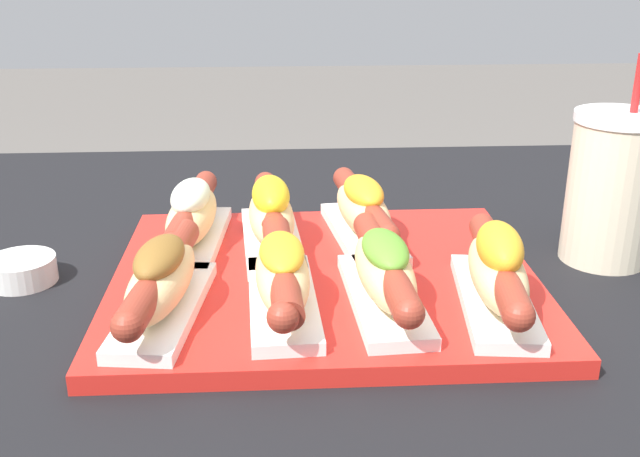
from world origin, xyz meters
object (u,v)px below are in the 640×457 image
Objects in this scene: serving_tray at (321,281)px; hot_dog_1 at (275,275)px; hot_dog_6 at (360,210)px; sauce_bowl at (18,269)px; hot_dog_2 at (381,271)px; hot_dog_0 at (158,281)px; hot_dog_4 at (189,215)px; hot_dog_3 at (494,271)px; hot_dog_5 at (268,216)px; drink_cup at (608,188)px.

serving_tray is 1.93× the size of hot_dog_1.
hot_dog_1 is at bearing -120.11° from hot_dog_6.
hot_dog_2 is at bearing -16.31° from sauce_bowl.
serving_tray is 0.10m from hot_dog_1.
hot_dog_4 is at bearing 86.50° from hot_dog_0.
hot_dog_4 is at bearing 120.88° from hot_dog_1.
hot_dog_6 is (-0.00, 0.16, 0.00)m from hot_dog_2.
hot_dog_1 is (-0.05, -0.07, 0.04)m from serving_tray.
hot_dog_3 is at bearing -5.44° from hot_dog_2.
hot_dog_5 is 0.97× the size of drink_cup.
hot_dog_5 reaches higher than hot_dog_2.
hot_dog_4 is 0.09m from hot_dog_5.
hot_dog_0 and hot_dog_6 have the same top height.
hot_dog_2 is 1.00× the size of hot_dog_4.
drink_cup is (0.26, -0.03, 0.03)m from hot_dog_6.
drink_cup is at bearing 16.86° from hot_dog_0.
drink_cup reaches higher than hot_dog_0.
hot_dog_1 is 0.20m from hot_dog_3.
hot_dog_3 is (0.20, -0.01, 0.00)m from hot_dog_1.
sauce_bowl is (-0.16, 0.12, -0.04)m from hot_dog_0.
hot_dog_3 is (0.10, -0.01, 0.00)m from hot_dog_2.
drink_cup is at bearing 2.26° from sauce_bowl.
hot_dog_6 is at bearing 40.86° from hot_dog_0.
hot_dog_2 is 1.01× the size of hot_dog_6.
hot_dog_2 is at bearing -89.39° from hot_dog_6.
hot_dog_6 is at bearing 59.89° from hot_dog_1.
serving_tray is at bearing -6.19° from sauce_bowl.
hot_dog_4 reaches higher than hot_dog_0.
hot_dog_2 is (0.20, 0.01, -0.00)m from hot_dog_0.
hot_dog_3 reaches higher than hot_dog_4.
hot_dog_5 is at bearing 142.66° from hot_dog_3.
hot_dog_5 reaches higher than sauce_bowl.
drink_cup is at bearing -6.71° from hot_dog_6.
hot_dog_0 is at bearing -139.14° from hot_dog_6.
hot_dog_6 is 0.97× the size of drink_cup.
sauce_bowl is at bearing 173.81° from serving_tray.
serving_tray is 1.93× the size of hot_dog_3.
drink_cup is (0.16, 0.14, 0.03)m from hot_dog_3.
hot_dog_5 is 0.10m from hot_dog_6.
hot_dog_4 reaches higher than hot_dog_1.
hot_dog_3 reaches higher than hot_dog_0.
hot_dog_2 reaches higher than sauce_bowl.
hot_dog_5 is at bearing 125.20° from hot_dog_2.
hot_dog_4 is (-0.19, 0.15, 0.00)m from hot_dog_2.
hot_dog_0 is 0.10m from hot_dog_1.
hot_dog_2 is 0.10m from hot_dog_3.
hot_dog_5 is 3.12× the size of sauce_bowl.
hot_dog_3 is 1.00× the size of hot_dog_4.
hot_dog_2 is 0.16m from hot_dog_6.
drink_cup is (0.36, -0.02, 0.03)m from hot_dog_5.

